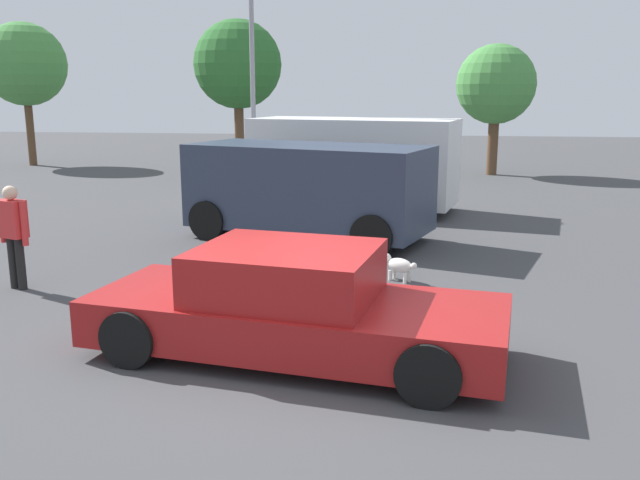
{
  "coord_description": "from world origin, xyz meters",
  "views": [
    {
      "loc": [
        1.29,
        -6.81,
        2.93
      ],
      "look_at": [
        0.03,
        2.29,
        0.9
      ],
      "focal_mm": 37.89,
      "sensor_mm": 36.0,
      "label": 1
    }
  ],
  "objects": [
    {
      "name": "ground_plane",
      "position": [
        0.0,
        0.0,
        0.0
      ],
      "size": [
        80.0,
        80.0,
        0.0
      ],
      "primitive_type": "plane",
      "color": "#424244"
    },
    {
      "name": "light_post_mid",
      "position": [
        -3.3,
        12.4,
        5.14
      ],
      "size": [
        0.44,
        0.44,
        7.8
      ],
      "color": "gray",
      "rests_on": "ground_plane"
    },
    {
      "name": "tree_back_left",
      "position": [
        4.07,
        17.99,
        3.14
      ],
      "size": [
        2.76,
        2.76,
        4.55
      ],
      "color": "brown",
      "rests_on": "ground_plane"
    },
    {
      "name": "suv_dark",
      "position": [
        -0.79,
        6.42,
        1.04
      ],
      "size": [
        5.12,
        3.39,
        1.89
      ],
      "rotation": [
        0.0,
        0.0,
        2.83
      ],
      "color": "#2D384C",
      "rests_on": "ground_plane"
    },
    {
      "name": "dog",
      "position": [
        1.09,
        3.55,
        0.26
      ],
      "size": [
        0.58,
        0.45,
        0.41
      ],
      "rotation": [
        0.0,
        0.0,
        2.56
      ],
      "color": "white",
      "rests_on": "ground_plane"
    },
    {
      "name": "tree_back_center",
      "position": [
        -5.05,
        17.48,
        3.85
      ],
      "size": [
        3.15,
        3.15,
        5.45
      ],
      "color": "brown",
      "rests_on": "ground_plane"
    },
    {
      "name": "pedestrian",
      "position": [
        -4.59,
        2.32,
        0.93
      ],
      "size": [
        0.54,
        0.36,
        1.57
      ],
      "rotation": [
        0.0,
        0.0,
        1.22
      ],
      "color": "black",
      "rests_on": "ground_plane"
    },
    {
      "name": "sedan_foreground",
      "position": [
        0.0,
        0.29,
        0.57
      ],
      "size": [
        4.84,
        2.46,
        1.24
      ],
      "rotation": [
        0.0,
        0.0,
        -0.16
      ],
      "color": "maroon",
      "rests_on": "ground_plane"
    },
    {
      "name": "van_white",
      "position": [
        -0.2,
        9.98,
        1.22
      ],
      "size": [
        5.31,
        3.06,
        2.27
      ],
      "rotation": [
        0.0,
        0.0,
        2.93
      ],
      "color": "white",
      "rests_on": "ground_plane"
    },
    {
      "name": "tree_back_right",
      "position": [
        -13.98,
        18.7,
        3.95
      ],
      "size": [
        3.24,
        3.24,
        5.59
      ],
      "color": "brown",
      "rests_on": "ground_plane"
    }
  ]
}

